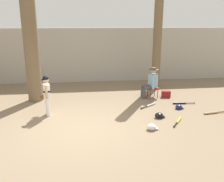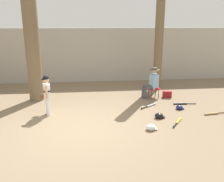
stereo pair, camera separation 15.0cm
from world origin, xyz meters
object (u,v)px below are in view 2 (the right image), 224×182
object	(u,v)px
seated_spectator	(152,82)
bat_yellow_trainer	(178,121)
bat_wood_tan	(213,114)
handbag_beside_stool	(167,94)
bat_black_composite	(182,104)
batting_helmet_black	(159,116)
batting_helmet_navy	(179,107)
tree_behind_spectator	(159,35)
folding_stool	(154,89)
batting_helmet_white	(151,127)
young_ballplayer	(47,93)
bat_aluminum_silver	(150,105)
tree_near_player	(32,46)

from	to	relation	value
seated_spectator	bat_yellow_trainer	bearing A→B (deg)	-86.02
seated_spectator	bat_wood_tan	xyz separation A→B (m)	(1.54, -2.00, -0.61)
handbag_beside_stool	bat_black_composite	size ratio (longest dim) A/B	0.42
bat_yellow_trainer	batting_helmet_black	world-z (taller)	batting_helmet_black
batting_helmet_navy	tree_behind_spectator	bearing A→B (deg)	89.71
bat_yellow_trainer	bat_black_composite	xyz separation A→B (m)	(0.73, 1.56, 0.00)
folding_stool	bat_yellow_trainer	world-z (taller)	folding_stool
bat_yellow_trainer	bat_black_composite	size ratio (longest dim) A/B	0.81
bat_black_composite	batting_helmet_white	size ratio (longest dim) A/B	2.60
young_ballplayer	handbag_beside_stool	size ratio (longest dim) A/B	3.84
young_ballplayer	batting_helmet_navy	distance (m)	4.49
bat_wood_tan	batting_helmet_navy	distance (m)	1.08
batting_helmet_white	seated_spectator	bearing A→B (deg)	75.16
young_ballplayer	bat_black_composite	world-z (taller)	young_ballplayer
folding_stool	bat_yellow_trainer	size ratio (longest dim) A/B	0.67
bat_black_composite	batting_helmet_white	xyz separation A→B (m)	(-1.68, -2.00, 0.05)
folding_stool	batting_helmet_navy	xyz separation A→B (m)	(0.53, -1.44, -0.29)
young_ballplayer	batting_helmet_black	size ratio (longest dim) A/B	4.13
handbag_beside_stool	folding_stool	bearing A→B (deg)	173.16
seated_spectator	bat_aluminum_silver	bearing A→B (deg)	-106.27
young_ballplayer	bat_aluminum_silver	xyz separation A→B (m)	(3.52, 0.41, -0.71)
bat_aluminum_silver	batting_helmet_white	size ratio (longest dim) A/B	2.10
tree_behind_spectator	folding_stool	bearing A→B (deg)	-110.35
bat_wood_tan	tree_behind_spectator	bearing A→B (deg)	104.57
tree_near_player	batting_helmet_navy	xyz separation A→B (m)	(5.10, -1.62, -1.99)
handbag_beside_stool	bat_black_composite	xyz separation A→B (m)	(0.27, -0.89, -0.10)
young_ballplayer	bat_wood_tan	size ratio (longest dim) A/B	1.63
batting_helmet_white	batting_helmet_navy	xyz separation A→B (m)	(1.40, 1.51, -0.01)
bat_yellow_trainer	batting_helmet_navy	size ratio (longest dim) A/B	2.34
bat_yellow_trainer	batting_helmet_black	size ratio (longest dim) A/B	2.09
batting_helmet_white	folding_stool	bearing A→B (deg)	73.46
seated_spectator	bat_wood_tan	world-z (taller)	seated_spectator
tree_behind_spectator	bat_aluminum_silver	bearing A→B (deg)	-110.62
tree_behind_spectator	bat_aluminum_silver	xyz separation A→B (m)	(-0.93, -2.48, -2.32)
handbag_beside_stool	seated_spectator	bearing A→B (deg)	175.26
batting_helmet_white	tree_behind_spectator	bearing A→B (deg)	72.18
handbag_beside_stool	bat_yellow_trainer	world-z (taller)	handbag_beside_stool
handbag_beside_stool	batting_helmet_white	size ratio (longest dim) A/B	1.08
tree_near_player	batting_helmet_navy	distance (m)	5.71
tree_behind_spectator	seated_spectator	xyz separation A→B (m)	(-0.64, -1.47, -1.72)
seated_spectator	bat_yellow_trainer	size ratio (longest dim) A/B	1.82
bat_wood_tan	tree_near_player	bearing A→B (deg)	159.99
young_ballplayer	bat_aluminum_silver	world-z (taller)	young_ballplayer
tree_near_player	batting_helmet_black	xyz separation A→B (m)	(4.17, -2.31, -1.98)
handbag_beside_stool	bat_wood_tan	world-z (taller)	handbag_beside_stool
bat_aluminum_silver	bat_black_composite	bearing A→B (deg)	3.51
tree_near_player	batting_helmet_white	bearing A→B (deg)	-40.21
bat_wood_tan	seated_spectator	bearing A→B (deg)	127.61
young_ballplayer	bat_black_composite	xyz separation A→B (m)	(4.73, 0.49, -0.71)
young_ballplayer	handbag_beside_stool	xyz separation A→B (m)	(4.46, 1.38, -0.61)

